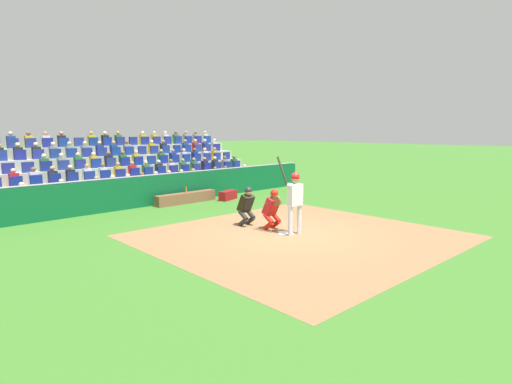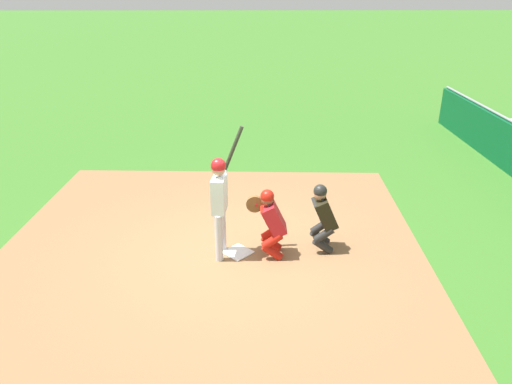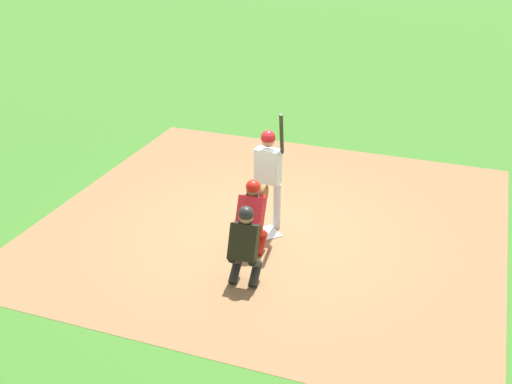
% 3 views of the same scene
% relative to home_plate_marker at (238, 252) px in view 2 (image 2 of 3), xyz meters
% --- Properties ---
extents(ground_plane, '(160.00, 160.00, 0.00)m').
position_rel_home_plate_marker_xyz_m(ground_plane, '(0.00, 0.00, -0.02)').
color(ground_plane, '#397026').
extents(infield_dirt_patch, '(8.38, 8.01, 0.01)m').
position_rel_home_plate_marker_xyz_m(infield_dirt_patch, '(0.00, 0.50, -0.01)').
color(infield_dirt_patch, olive).
rests_on(infield_dirt_patch, ground_plane).
extents(home_plate_marker, '(0.62, 0.62, 0.02)m').
position_rel_home_plate_marker_xyz_m(home_plate_marker, '(0.00, 0.00, 0.00)').
color(home_plate_marker, white).
rests_on(home_plate_marker, infield_dirt_patch).
extents(batter_at_plate, '(0.61, 0.56, 2.29)m').
position_rel_home_plate_marker_xyz_m(batter_at_plate, '(-0.04, 0.29, 1.13)').
color(batter_at_plate, silver).
rests_on(batter_at_plate, ground_plane).
extents(catcher_crouching, '(0.46, 0.71, 1.28)m').
position_rel_home_plate_marker_xyz_m(catcher_crouching, '(-0.05, -0.58, 0.70)').
color(catcher_crouching, red).
rests_on(catcher_crouching, ground_plane).
extents(home_plate_umpire, '(0.47, 0.47, 1.29)m').
position_rel_home_plate_marker_xyz_m(home_plate_umpire, '(0.13, -1.52, 0.68)').
color(home_plate_umpire, black).
rests_on(home_plate_umpire, ground_plane).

